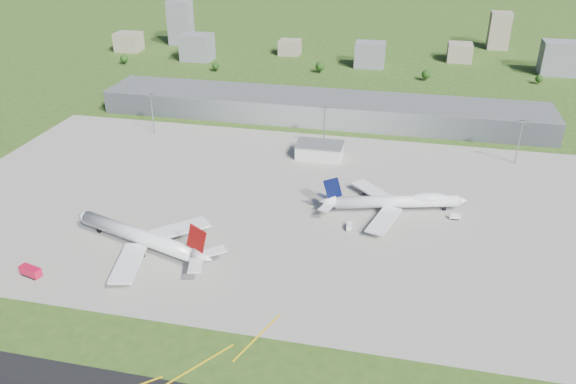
% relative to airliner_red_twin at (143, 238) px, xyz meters
% --- Properties ---
extents(ground, '(1400.00, 1400.00, 0.00)m').
position_rel_airliner_red_twin_xyz_m(ground, '(46.65, 162.71, -5.51)').
color(ground, '#2F4C17').
rests_on(ground, ground).
extents(apron, '(360.00, 190.00, 0.08)m').
position_rel_airliner_red_twin_xyz_m(apron, '(56.65, 52.71, -5.47)').
color(apron, gray).
rests_on(apron, ground).
extents(terminal, '(300.00, 42.00, 15.00)m').
position_rel_airliner_red_twin_xyz_m(terminal, '(46.65, 177.71, 1.99)').
color(terminal, gray).
rests_on(terminal, ground).
extents(ops_building, '(26.00, 16.00, 8.00)m').
position_rel_airliner_red_twin_xyz_m(ops_building, '(56.65, 112.71, -1.51)').
color(ops_building, silver).
rests_on(ops_building, ground).
extents(mast_west, '(3.50, 2.00, 25.90)m').
position_rel_airliner_red_twin_xyz_m(mast_west, '(-53.35, 127.71, 12.20)').
color(mast_west, gray).
rests_on(mast_west, ground).
extents(mast_center, '(3.50, 2.00, 25.90)m').
position_rel_airliner_red_twin_xyz_m(mast_center, '(56.65, 127.71, 12.20)').
color(mast_center, gray).
rests_on(mast_center, ground).
extents(mast_east, '(3.50, 2.00, 25.90)m').
position_rel_airliner_red_twin_xyz_m(mast_east, '(166.65, 127.71, 12.20)').
color(mast_east, gray).
rests_on(mast_east, ground).
extents(airliner_red_twin, '(73.48, 55.96, 20.67)m').
position_rel_airliner_red_twin_xyz_m(airliner_red_twin, '(0.00, 0.00, 0.00)').
color(airliner_red_twin, white).
rests_on(airliner_red_twin, ground).
extents(airliner_blue_quad, '(70.06, 53.99, 18.55)m').
position_rel_airliner_red_twin_xyz_m(airliner_blue_quad, '(103.20, 56.85, -0.35)').
color(airliner_blue_quad, white).
rests_on(airliner_blue_quad, ground).
extents(fire_truck, '(9.70, 5.59, 4.00)m').
position_rel_airliner_red_twin_xyz_m(fire_truck, '(-35.38, -27.67, -3.52)').
color(fire_truck, red).
rests_on(fire_truck, ground).
extents(tug_yellow, '(4.01, 2.68, 1.84)m').
position_rel_airliner_red_twin_xyz_m(tug_yellow, '(0.80, 12.15, -4.55)').
color(tug_yellow, orange).
rests_on(tug_yellow, ground).
extents(van_white_near, '(2.59, 5.33, 2.66)m').
position_rel_airliner_red_twin_xyz_m(van_white_near, '(83.60, 35.33, -4.17)').
color(van_white_near, white).
rests_on(van_white_near, ground).
extents(van_white_far, '(5.08, 2.85, 2.50)m').
position_rel_airliner_red_twin_xyz_m(van_white_far, '(130.60, 55.02, -4.24)').
color(van_white_far, white).
rests_on(van_white_far, ground).
extents(bldg_far_w, '(24.00, 20.00, 18.00)m').
position_rel_airliner_red_twin_xyz_m(bldg_far_w, '(-173.35, 332.71, 3.49)').
color(bldg_far_w, gray).
rests_on(bldg_far_w, ground).
extents(bldg_w, '(28.00, 22.00, 24.00)m').
position_rel_airliner_red_twin_xyz_m(bldg_w, '(-93.35, 312.71, 6.49)').
color(bldg_w, slate).
rests_on(bldg_w, ground).
extents(bldg_cw, '(20.00, 18.00, 14.00)m').
position_rel_airliner_red_twin_xyz_m(bldg_cw, '(-13.35, 352.71, 1.49)').
color(bldg_cw, gray).
rests_on(bldg_cw, ground).
extents(bldg_c, '(26.00, 20.00, 22.00)m').
position_rel_airliner_red_twin_xyz_m(bldg_c, '(66.65, 322.71, 5.49)').
color(bldg_c, slate).
rests_on(bldg_c, ground).
extents(bldg_ce, '(22.00, 24.00, 16.00)m').
position_rel_airliner_red_twin_xyz_m(bldg_ce, '(146.65, 362.71, 2.49)').
color(bldg_ce, gray).
rests_on(bldg_ce, ground).
extents(bldg_e, '(30.00, 22.00, 28.00)m').
position_rel_airliner_red_twin_xyz_m(bldg_e, '(226.65, 332.71, 8.49)').
color(bldg_e, slate).
rests_on(bldg_e, ground).
extents(bldg_tall_w, '(22.00, 20.00, 44.00)m').
position_rel_airliner_red_twin_xyz_m(bldg_tall_w, '(-133.35, 372.71, 16.49)').
color(bldg_tall_w, slate).
rests_on(bldg_tall_w, ground).
extents(bldg_tall_e, '(20.00, 18.00, 36.00)m').
position_rel_airliner_red_twin_xyz_m(bldg_tall_e, '(186.65, 422.71, 12.49)').
color(bldg_tall_e, gray).
rests_on(bldg_tall_e, ground).
extents(tree_far_w, '(7.20, 7.20, 8.80)m').
position_rel_airliner_red_twin_xyz_m(tree_far_w, '(-153.35, 282.71, -0.32)').
color(tree_far_w, '#382314').
rests_on(tree_far_w, ground).
extents(tree_w, '(6.75, 6.75, 8.25)m').
position_rel_airliner_red_twin_xyz_m(tree_w, '(-63.35, 277.71, -0.65)').
color(tree_w, '#382314').
rests_on(tree_w, ground).
extents(tree_c, '(8.10, 8.10, 9.90)m').
position_rel_airliner_red_twin_xyz_m(tree_c, '(26.65, 292.71, 0.33)').
color(tree_c, '#382314').
rests_on(tree_c, ground).
extents(tree_e, '(7.65, 7.65, 9.35)m').
position_rel_airliner_red_twin_xyz_m(tree_e, '(116.65, 287.71, 0.01)').
color(tree_e, '#382314').
rests_on(tree_e, ground).
extents(tree_far_e, '(6.30, 6.30, 7.70)m').
position_rel_airliner_red_twin_xyz_m(tree_far_e, '(206.65, 297.71, -0.97)').
color(tree_far_e, '#382314').
rests_on(tree_far_e, ground).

